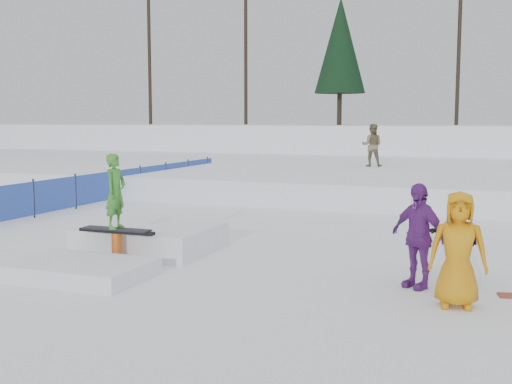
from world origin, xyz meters
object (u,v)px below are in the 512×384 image
(safety_fence, at_px, (111,185))
(walker_olive, at_px, (372,145))
(spectator_purple, at_px, (417,236))
(spectator_dark, at_px, (458,240))
(jib_rail_feature, at_px, (133,243))
(spectator_yellow, at_px, (458,249))

(safety_fence, bearing_deg, walker_olive, 49.63)
(spectator_purple, bearing_deg, walker_olive, 135.09)
(spectator_purple, bearing_deg, spectator_dark, 80.75)
(spectator_dark, xyz_separation_m, jib_rail_feature, (-6.17, -0.38, -0.42))
(spectator_purple, bearing_deg, spectator_yellow, -20.61)
(spectator_dark, height_order, jib_rail_feature, jib_rail_feature)
(walker_olive, height_order, spectator_yellow, walker_olive)
(walker_olive, bearing_deg, spectator_purple, 96.86)
(safety_fence, xyz_separation_m, spectator_purple, (11.00, -7.65, 0.32))
(spectator_yellow, xyz_separation_m, jib_rail_feature, (-6.27, 1.20, -0.56))
(spectator_yellow, distance_m, spectator_dark, 1.59)
(safety_fence, height_order, spectator_yellow, spectator_yellow)
(safety_fence, bearing_deg, spectator_purple, -34.82)
(spectator_purple, distance_m, spectator_yellow, 1.13)
(safety_fence, distance_m, jib_rail_feature, 9.14)
(walker_olive, xyz_separation_m, spectator_dark, (4.42, -15.41, -0.96))
(safety_fence, distance_m, spectator_yellow, 14.49)
(spectator_purple, distance_m, jib_rail_feature, 5.61)
(spectator_purple, bearing_deg, jib_rail_feature, -151.40)
(walker_olive, bearing_deg, spectator_dark, 99.48)
(jib_rail_feature, bearing_deg, spectator_dark, 3.50)
(safety_fence, distance_m, spectator_purple, 13.40)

